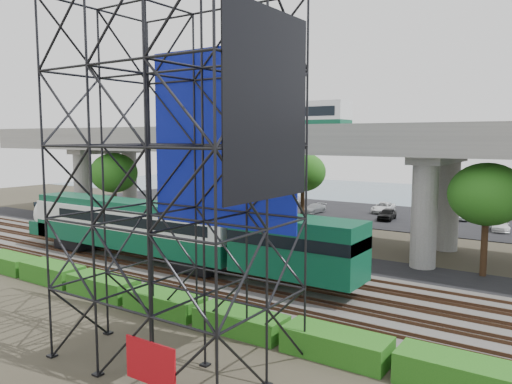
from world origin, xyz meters
The scene contains 13 objects.
ground centered at (0.00, 0.00, 0.00)m, with size 140.00×140.00×0.00m, color #474233.
ballast_bed centered at (0.00, 2.00, 0.10)m, with size 90.00×12.00×0.20m, color slate.
service_road centered at (0.00, 10.50, 0.04)m, with size 90.00×5.00×0.08m, color black.
parking_lot centered at (0.00, 34.00, 0.04)m, with size 90.00×18.00×0.08m, color black.
harbor_water centered at (0.00, 56.00, 0.01)m, with size 140.00×40.00×0.03m, color slate.
rail_tracks centered at (0.00, 2.00, 0.28)m, with size 90.00×9.52×0.16m.
commuter_train centered at (-6.31, 2.00, 2.88)m, with size 29.30×3.06×4.30m.
overpass centered at (-0.26, 16.00, 8.21)m, with size 80.00×12.00×12.40m.
scaffold_tower centered at (5.38, -7.98, 7.47)m, with size 9.36×6.36×15.00m.
hedge_strip centered at (1.01, -4.30, 0.56)m, with size 34.60×1.80×1.20m.
trees centered at (-4.67, 16.17, 5.57)m, with size 40.94×16.94×7.69m.
suv centered at (-11.50, 9.88, 0.73)m, with size 2.16×4.69×1.30m, color black.
parked_cars centered at (-0.04, 33.71, 0.69)m, with size 34.67×9.47×1.30m.
Camera 1 is at (19.50, -23.12, 9.37)m, focal length 35.00 mm.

